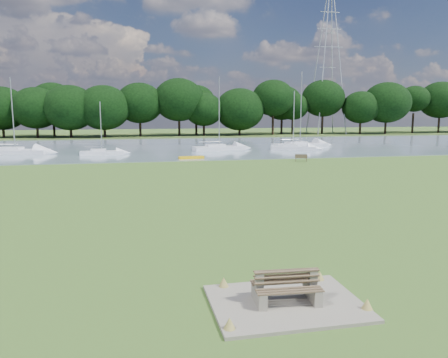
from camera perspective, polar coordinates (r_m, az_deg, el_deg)
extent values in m
plane|color=#5A6E2F|center=(25.93, -2.52, -3.19)|extent=(220.00, 220.00, 0.00)
cube|color=slate|center=(67.37, -8.38, 4.17)|extent=(220.00, 40.00, 0.10)
cube|color=#4C6626|center=(97.26, -9.50, 5.56)|extent=(220.00, 20.00, 0.40)
cube|color=gray|center=(12.93, 8.07, -15.74)|extent=(4.20, 3.20, 0.10)
cube|color=gray|center=(12.64, 4.60, -14.91)|extent=(0.30, 1.10, 0.45)
cube|color=gray|center=(12.48, 4.63, -13.17)|extent=(0.24, 0.20, 0.57)
cube|color=gray|center=(13.04, 11.47, -14.28)|extent=(0.30, 1.10, 0.45)
cube|color=gray|center=(12.89, 11.52, -12.59)|extent=(0.24, 0.20, 0.57)
cube|color=brown|center=(12.43, 8.57, -14.22)|extent=(1.88, 0.53, 0.04)
cube|color=brown|center=(12.54, 8.26, -12.47)|extent=(1.86, 0.26, 0.45)
cube|color=brown|center=(13.03, 7.69, -13.08)|extent=(1.88, 0.53, 0.04)
cube|color=brown|center=(12.69, 8.04, -12.20)|extent=(1.86, 0.26, 0.45)
cube|color=brown|center=(48.05, 9.36, 2.52)|extent=(0.21, 0.39, 0.40)
cube|color=brown|center=(48.06, 10.71, 2.49)|extent=(0.21, 0.39, 0.40)
cube|color=brown|center=(48.03, 10.04, 2.74)|extent=(1.35, 0.83, 0.04)
cube|color=brown|center=(47.84, 10.05, 2.96)|extent=(1.23, 0.51, 0.39)
cube|color=#E8B10C|center=(49.73, -4.28, 2.82)|extent=(2.92, 0.89, 0.29)
cylinder|color=#A4A7AC|center=(102.25, 12.78, 14.18)|extent=(0.24, 0.24, 30.13)
cylinder|color=#A4A7AC|center=(104.22, 15.14, 13.99)|extent=(0.24, 0.24, 30.13)
cylinder|color=#A4A7AC|center=(106.43, 11.73, 14.00)|extent=(0.24, 0.24, 30.13)
cylinder|color=#A4A7AC|center=(108.31, 14.01, 13.83)|extent=(0.24, 0.24, 30.13)
cube|color=#A4A7AC|center=(105.80, 13.51, 16.44)|extent=(6.87, 0.15, 0.15)
cube|color=#A4A7AC|center=(106.40, 13.59, 18.53)|extent=(5.69, 0.15, 0.15)
cube|color=#A4A7AC|center=(107.08, 13.66, 20.43)|extent=(4.51, 0.15, 0.15)
cylinder|color=black|center=(94.98, -23.51, 6.27)|extent=(0.55, 0.55, 4.22)
ellipsoid|color=black|center=(94.95, -23.70, 9.38)|extent=(7.75, 7.75, 6.59)
cylinder|color=black|center=(93.83, -19.30, 6.58)|extent=(0.55, 0.55, 4.54)
ellipsoid|color=black|center=(93.82, -19.48, 9.97)|extent=(8.85, 8.85, 7.53)
cylinder|color=black|center=(93.22, -14.99, 6.47)|extent=(0.55, 0.55, 3.59)
ellipsoid|color=black|center=(93.16, -15.10, 9.16)|extent=(9.96, 9.96, 8.47)
cylinder|color=black|center=(93.11, -10.66, 6.71)|extent=(0.55, 0.55, 3.90)
ellipsoid|color=black|center=(93.06, -10.75, 9.65)|extent=(7.75, 7.75, 6.59)
cylinder|color=black|center=(93.52, -6.34, 6.92)|extent=(0.55, 0.55, 4.22)
ellipsoid|color=black|center=(93.49, -6.40, 10.08)|extent=(8.85, 8.85, 7.53)
cylinder|color=black|center=(94.46, -2.08, 7.08)|extent=(0.55, 0.55, 4.54)
ellipsoid|color=black|center=(94.45, -2.10, 10.45)|extent=(9.96, 9.96, 8.47)
cylinder|color=black|center=(95.91, 2.07, 6.82)|extent=(0.55, 0.55, 3.59)
ellipsoid|color=black|center=(95.86, 2.08, 9.44)|extent=(7.75, 7.75, 6.59)
cylinder|color=black|center=(97.83, 6.08, 6.91)|extent=(0.55, 0.55, 3.90)
ellipsoid|color=black|center=(97.79, 6.13, 9.71)|extent=(8.85, 8.85, 7.53)
cylinder|color=black|center=(100.20, 9.92, 6.97)|extent=(0.55, 0.55, 4.22)
ellipsoid|color=black|center=(100.17, 10.00, 9.92)|extent=(9.96, 9.96, 8.47)
cylinder|color=black|center=(102.99, 13.57, 6.99)|extent=(0.55, 0.55, 4.54)
ellipsoid|color=black|center=(102.98, 13.69, 10.08)|extent=(7.75, 7.75, 6.59)
cylinder|color=black|center=(106.19, 17.00, 6.64)|extent=(0.55, 0.55, 3.59)
ellipsoid|color=black|center=(106.14, 17.11, 9.00)|extent=(8.85, 8.85, 7.53)
cylinder|color=black|center=(109.73, 20.23, 6.63)|extent=(0.55, 0.55, 3.90)
ellipsoid|color=black|center=(109.69, 20.36, 9.11)|extent=(9.96, 9.96, 8.47)
cylinder|color=black|center=(113.59, 23.25, 6.59)|extent=(0.55, 0.55, 4.22)
ellipsoid|color=black|center=(113.56, 23.41, 9.19)|extent=(7.75, 7.75, 6.59)
cylinder|color=black|center=(117.74, 26.06, 6.55)|extent=(0.55, 0.55, 4.54)
ellipsoid|color=black|center=(117.73, 26.25, 9.24)|extent=(8.85, 8.85, 7.53)
cube|color=silver|center=(61.85, 9.01, 4.12)|extent=(6.34, 3.77, 0.71)
cube|color=silver|center=(61.82, 8.56, 4.53)|extent=(2.48, 2.02, 0.46)
cylinder|color=#A5A8AD|center=(61.66, 9.10, 7.77)|extent=(0.12, 0.12, 7.58)
cube|color=silver|center=(66.53, 9.90, 4.45)|extent=(8.74, 3.73, 0.78)
cube|color=silver|center=(66.15, 9.40, 4.85)|extent=(3.23, 2.32, 0.50)
cylinder|color=#A5A8AD|center=(66.35, 10.02, 9.13)|extent=(0.13, 0.13, 10.54)
cube|color=silver|center=(61.30, -25.59, 3.34)|extent=(8.41, 4.05, 0.76)
cube|color=silver|center=(61.56, -26.16, 3.75)|extent=(3.17, 2.38, 0.49)
cylinder|color=#A5A8AD|center=(61.10, -25.89, 7.68)|extent=(0.13, 0.13, 8.97)
cube|color=silver|center=(60.34, -0.63, 4.14)|extent=(7.45, 3.09, 0.78)
cube|color=silver|center=(60.10, -1.15, 4.57)|extent=(2.74, 1.95, 0.50)
cylinder|color=#A5A8AD|center=(60.13, -0.64, 8.77)|extent=(0.13, 0.13, 9.41)
cube|color=silver|center=(56.37, -15.65, 3.41)|extent=(5.28, 1.64, 0.64)
cube|color=silver|center=(56.35, -16.09, 3.79)|extent=(1.87, 1.21, 0.41)
cylinder|color=#A5A8AD|center=(56.17, -15.78, 6.62)|extent=(0.11, 0.11, 6.05)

